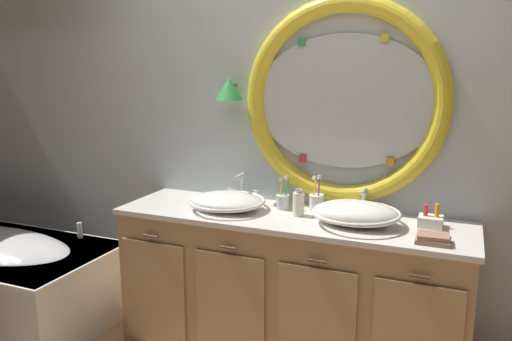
% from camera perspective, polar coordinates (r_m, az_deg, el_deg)
% --- Properties ---
extents(back_wall_assembly, '(6.40, 0.26, 2.60)m').
position_cam_1_polar(back_wall_assembly, '(3.10, 5.47, 4.59)').
color(back_wall_assembly, silver).
rests_on(back_wall_assembly, ground_plane).
extents(vanity_counter, '(2.03, 0.60, 0.87)m').
position_cam_1_polar(vanity_counter, '(3.05, 3.70, -12.92)').
color(vanity_counter, tan).
rests_on(vanity_counter, ground_plane).
extents(sink_basin_left, '(0.46, 0.46, 0.10)m').
position_cam_1_polar(sink_basin_left, '(3.00, -3.31, -3.48)').
color(sink_basin_left, white).
rests_on(sink_basin_left, vanity_counter).
extents(sink_basin_right, '(0.47, 0.47, 0.13)m').
position_cam_1_polar(sink_basin_right, '(2.76, 11.25, -4.74)').
color(sink_basin_right, white).
rests_on(sink_basin_right, vanity_counter).
extents(faucet_set_left, '(0.22, 0.14, 0.18)m').
position_cam_1_polar(faucet_set_left, '(3.19, -1.57, -2.18)').
color(faucet_set_left, silver).
rests_on(faucet_set_left, vanity_counter).
extents(faucet_set_right, '(0.22, 0.13, 0.16)m').
position_cam_1_polar(faucet_set_right, '(2.97, 12.12, -3.66)').
color(faucet_set_right, silver).
rests_on(faucet_set_right, vanity_counter).
extents(toothbrush_holder_left, '(0.08, 0.08, 0.21)m').
position_cam_1_polar(toothbrush_holder_left, '(3.01, 3.06, -3.44)').
color(toothbrush_holder_left, silver).
rests_on(toothbrush_holder_left, vanity_counter).
extents(toothbrush_holder_right, '(0.09, 0.09, 0.22)m').
position_cam_1_polar(toothbrush_holder_right, '(2.98, 6.86, -3.55)').
color(toothbrush_holder_right, white).
rests_on(toothbrush_holder_right, vanity_counter).
extents(soap_dispenser, '(0.07, 0.07, 0.17)m').
position_cam_1_polar(soap_dispenser, '(2.88, 4.82, -3.73)').
color(soap_dispenser, '#EFE5C6').
rests_on(soap_dispenser, vanity_counter).
extents(folded_hand_towel, '(0.16, 0.13, 0.05)m').
position_cam_1_polar(folded_hand_towel, '(2.59, 19.40, -7.29)').
color(folded_hand_towel, '#936B56').
rests_on(folded_hand_towel, vanity_counter).
extents(toiletry_basket, '(0.13, 0.11, 0.13)m').
position_cam_1_polar(toiletry_basket, '(2.84, 19.15, -5.37)').
color(toiletry_basket, beige).
rests_on(toiletry_basket, vanity_counter).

